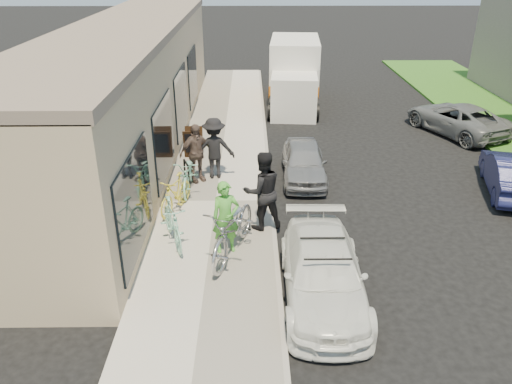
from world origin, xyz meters
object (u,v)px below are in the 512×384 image
object	(u,v)px
bike_rack	(187,172)
far_car_gray	(457,118)
moving_truck	(294,76)
cruiser_bike_c	(176,193)
bystander_a	(214,148)
cruiser_bike_b	(189,174)
sandwich_board	(193,143)
cruiser_bike_a	(172,223)
sedan_white	(323,273)
woman_rider	(226,218)
far_car_blue	(511,174)
bystander_b	(196,153)
tandem_bike	(234,229)
sedan_silver	(304,162)
man_standing	(262,191)

from	to	relation	value
bike_rack	far_car_gray	size ratio (longest dim) A/B	0.19
moving_truck	far_car_gray	size ratio (longest dim) A/B	1.39
cruiser_bike_c	bystander_a	bearing A→B (deg)	88.26
bike_rack	cruiser_bike_b	xyz separation A→B (m)	(0.09, -0.20, 0.03)
sandwich_board	cruiser_bike_a	bearing A→B (deg)	-87.58
sedan_white	woman_rider	world-z (taller)	woman_rider
sandwich_board	woman_rider	xyz separation A→B (m)	(1.35, -5.89, 0.36)
far_car_blue	bystander_b	bearing A→B (deg)	11.23
cruiser_bike_b	cruiser_bike_c	size ratio (longest dim) A/B	1.19
moving_truck	tandem_bike	bearing A→B (deg)	-95.71
far_car_blue	cruiser_bike_b	world-z (taller)	cruiser_bike_b
bike_rack	sedan_silver	bearing A→B (deg)	14.60
sedan_silver	bystander_a	distance (m)	2.79
sandwich_board	sedan_white	bearing A→B (deg)	-63.92
bike_rack	far_car_gray	world-z (taller)	far_car_gray
far_car_blue	bystander_a	xyz separation A→B (m)	(-8.69, 0.89, 0.51)
cruiser_bike_c	bystander_a	xyz separation A→B (m)	(0.91, 2.19, 0.45)
tandem_bike	woman_rider	bearing A→B (deg)	157.69
woman_rider	moving_truck	bearing A→B (deg)	65.56
sedan_white	woman_rider	size ratio (longest dim) A/B	2.34
cruiser_bike_a	cruiser_bike_c	bearing A→B (deg)	74.92
cruiser_bike_b	bystander_b	bearing A→B (deg)	76.87
sandwich_board	cruiser_bike_b	xyz separation A→B (m)	(0.14, -2.61, 0.01)
sedan_white	far_car_gray	distance (m)	12.11
far_car_gray	bystander_b	xyz separation A→B (m)	(-9.63, -4.71, 0.45)
sandwich_board	moving_truck	world-z (taller)	moving_truck
moving_truck	bystander_b	distance (m)	9.84
far_car_blue	tandem_bike	distance (m)	8.72
bike_rack	far_car_blue	bearing A→B (deg)	-0.95
cruiser_bike_a	bystander_b	xyz separation A→B (m)	(0.23, 3.56, 0.36)
sandwich_board	moving_truck	size ratio (longest dim) A/B	0.17
sedan_white	woman_rider	xyz separation A→B (m)	(-2.02, 1.55, 0.43)
man_standing	bystander_a	bearing A→B (deg)	-83.23
sedan_white	tandem_bike	world-z (taller)	tandem_bike
far_car_blue	far_car_gray	bearing A→B (deg)	-79.38
sedan_white	bystander_b	xyz separation A→B (m)	(-3.07, 5.47, 0.46)
cruiser_bike_a	cruiser_bike_c	world-z (taller)	cruiser_bike_a
sedan_silver	bike_rack	bearing A→B (deg)	-163.24
tandem_bike	cruiser_bike_c	size ratio (longest dim) A/B	1.52
sedan_white	far_car_blue	size ratio (longest dim) A/B	1.14
sandwich_board	cruiser_bike_c	distance (m)	3.87
far_car_blue	cruiser_bike_c	xyz separation A→B (m)	(-9.60, -1.30, 0.06)
moving_truck	bystander_b	size ratio (longest dim) A/B	3.32
far_car_gray	woman_rider	bearing A→B (deg)	21.94
tandem_bike	sandwich_board	bearing A→B (deg)	122.25
man_standing	cruiser_bike_a	xyz separation A→B (m)	(-2.13, -0.72, -0.47)
cruiser_bike_a	man_standing	bearing A→B (deg)	-1.30
bike_rack	moving_truck	distance (m)	10.35
moving_truck	bystander_a	world-z (taller)	moving_truck
bystander_a	woman_rider	bearing A→B (deg)	92.58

